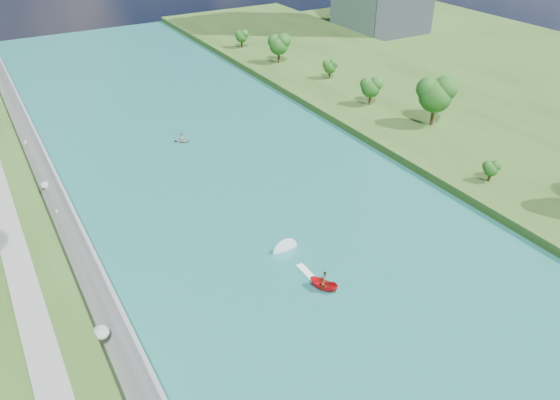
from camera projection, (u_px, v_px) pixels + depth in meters
ground at (342, 290)px, 64.70m from camera, size 260.00×260.00×0.00m
river_water at (262, 211)px, 79.47m from camera, size 55.00×240.00×0.10m
berm_east at (498, 136)px, 100.42m from camera, size 44.00×240.00×1.50m
riprap_bank at (79, 259)px, 66.86m from camera, size 3.90×236.00×4.05m
riverside_path at (17, 261)px, 63.67m from camera, size 3.00×200.00×0.10m
trees_east at (490, 133)px, 87.68m from camera, size 13.24×137.24×11.30m
motorboat at (314, 276)px, 65.85m from camera, size 3.60×18.68×2.01m
raft at (182, 140)px, 99.59m from camera, size 3.48×3.43×1.70m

